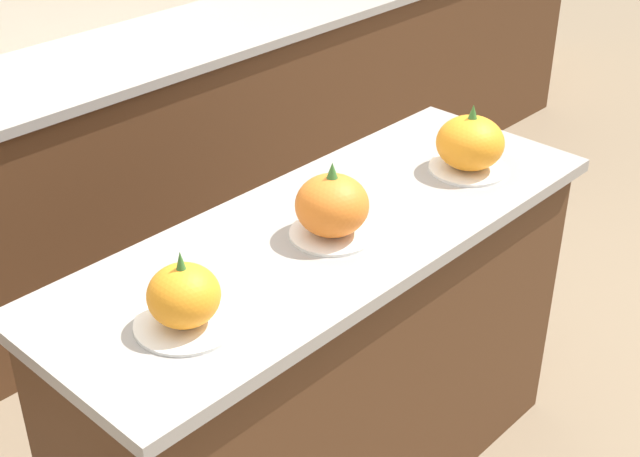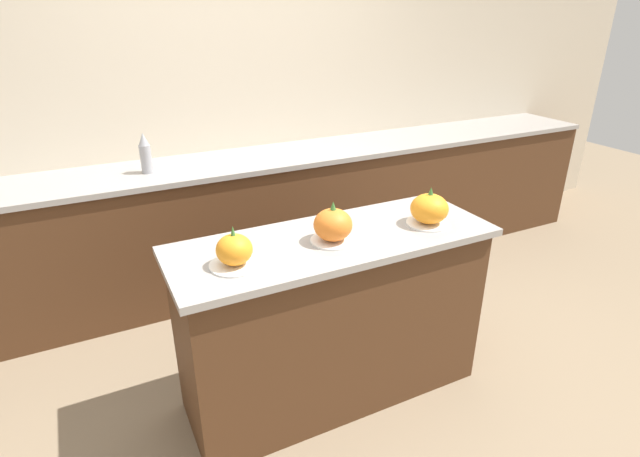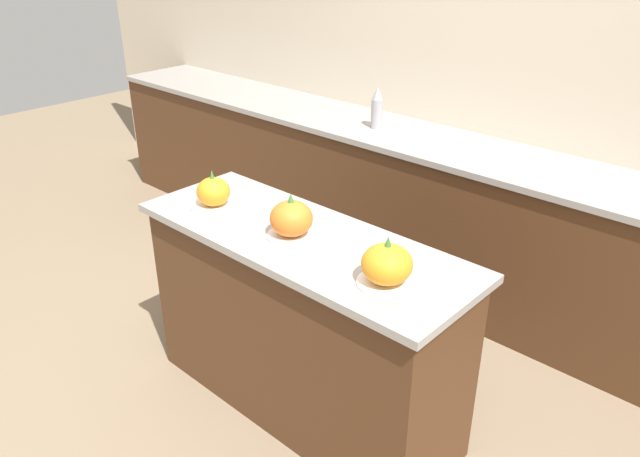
# 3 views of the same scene
# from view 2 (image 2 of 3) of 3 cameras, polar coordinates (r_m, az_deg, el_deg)

# --- Properties ---
(ground_plane) EXTENTS (12.00, 12.00, 0.00)m
(ground_plane) POSITION_cam_2_polar(r_m,az_deg,el_deg) (2.83, 1.43, -17.88)
(ground_plane) COLOR #847056
(wall_back) EXTENTS (8.00, 0.06, 2.50)m
(wall_back) POSITION_cam_2_polar(r_m,az_deg,el_deg) (3.72, -10.83, 13.72)
(wall_back) COLOR beige
(wall_back) RESTS_ON ground_plane
(kitchen_island) EXTENTS (1.56, 0.56, 0.91)m
(kitchen_island) POSITION_cam_2_polar(r_m,az_deg,el_deg) (2.55, 1.54, -10.24)
(kitchen_island) COLOR #4C2D19
(kitchen_island) RESTS_ON ground_plane
(back_counter) EXTENTS (6.00, 0.60, 0.94)m
(back_counter) POSITION_cam_2_polar(r_m,az_deg,el_deg) (3.64, -8.40, 0.78)
(back_counter) COLOR #4C2D19
(back_counter) RESTS_ON ground_plane
(pumpkin_cake_left) EXTENTS (0.22, 0.22, 0.18)m
(pumpkin_cake_left) POSITION_cam_2_polar(r_m,az_deg,el_deg) (2.08, -9.76, -2.57)
(pumpkin_cake_left) COLOR white
(pumpkin_cake_left) RESTS_ON kitchen_island
(pumpkin_cake_center) EXTENTS (0.21, 0.21, 0.20)m
(pumpkin_cake_center) POSITION_cam_2_polar(r_m,az_deg,el_deg) (2.26, 1.49, 0.32)
(pumpkin_cake_center) COLOR white
(pumpkin_cake_center) RESTS_ON kitchen_island
(pumpkin_cake_right) EXTENTS (0.22, 0.22, 0.19)m
(pumpkin_cake_right) POSITION_cam_2_polar(r_m,az_deg,el_deg) (2.50, 12.38, 2.13)
(pumpkin_cake_right) COLOR white
(pumpkin_cake_right) RESTS_ON kitchen_island
(bottle_tall) EXTENTS (0.07, 0.07, 0.25)m
(bottle_tall) POSITION_cam_2_polar(r_m,az_deg,el_deg) (3.30, -19.34, 8.05)
(bottle_tall) COLOR #99999E
(bottle_tall) RESTS_ON back_counter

